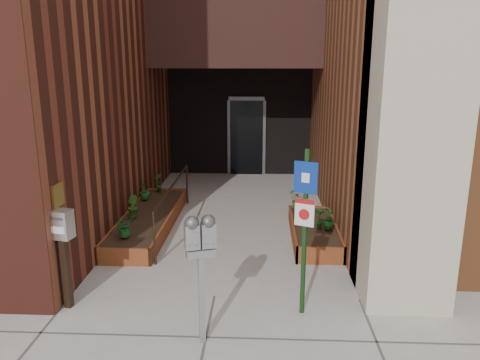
# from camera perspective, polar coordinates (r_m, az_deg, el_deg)

# --- Properties ---
(ground) EXTENTS (80.00, 80.00, 0.00)m
(ground) POSITION_cam_1_polar(r_m,az_deg,el_deg) (6.71, -3.14, -13.96)
(ground) COLOR #9E9991
(ground) RESTS_ON ground
(planter_left) EXTENTS (0.90, 3.60, 0.30)m
(planter_left) POSITION_cam_1_polar(r_m,az_deg,el_deg) (9.35, -10.99, -4.90)
(planter_left) COLOR brown
(planter_left) RESTS_ON ground
(planter_right) EXTENTS (0.80, 2.20, 0.30)m
(planter_right) POSITION_cam_1_polar(r_m,az_deg,el_deg) (8.68, 8.98, -6.35)
(planter_right) COLOR brown
(planter_right) RESTS_ON ground
(handrail) EXTENTS (0.04, 3.34, 0.90)m
(handrail) POSITION_cam_1_polar(r_m,az_deg,el_deg) (9.02, -8.16, -1.42)
(handrail) COLOR black
(handrail) RESTS_ON ground
(parking_meter) EXTENTS (0.36, 0.22, 1.55)m
(parking_meter) POSITION_cam_1_polar(r_m,az_deg,el_deg) (5.22, -4.84, -7.97)
(parking_meter) COLOR gray
(parking_meter) RESTS_ON ground
(sign_post) EXTENTS (0.28, 0.14, 2.16)m
(sign_post) POSITION_cam_1_polar(r_m,az_deg,el_deg) (5.81, 7.90, -4.35)
(sign_post) COLOR #143413
(sign_post) RESTS_ON ground
(payment_dropbox) EXTENTS (0.30, 0.25, 1.35)m
(payment_dropbox) POSITION_cam_1_polar(r_m,az_deg,el_deg) (6.44, -20.80, -6.64)
(payment_dropbox) COLOR black
(payment_dropbox) RESTS_ON ground
(shrub_left_a) EXTENTS (0.46, 0.46, 0.37)m
(shrub_left_a) POSITION_cam_1_polar(r_m,az_deg,el_deg) (8.12, -13.88, -5.45)
(shrub_left_a) COLOR #1B6022
(shrub_left_a) RESTS_ON planter_left
(shrub_left_b) EXTENTS (0.32, 0.32, 0.41)m
(shrub_left_b) POSITION_cam_1_polar(r_m,az_deg,el_deg) (9.09, -13.00, -3.10)
(shrub_left_b) COLOR #2C621C
(shrub_left_b) RESTS_ON planter_left
(shrub_left_c) EXTENTS (0.29, 0.29, 0.37)m
(shrub_left_c) POSITION_cam_1_polar(r_m,az_deg,el_deg) (10.16, -11.55, -1.28)
(shrub_left_c) COLOR #1C631D
(shrub_left_c) RESTS_ON planter_left
(shrub_left_d) EXTENTS (0.30, 0.30, 0.40)m
(shrub_left_d) POSITION_cam_1_polar(r_m,az_deg,el_deg) (10.77, -9.91, -0.22)
(shrub_left_d) COLOR #1D5418
(shrub_left_d) RESTS_ON planter_left
(shrub_right_a) EXTENTS (0.24, 0.24, 0.36)m
(shrub_right_a) POSITION_cam_1_polar(r_m,az_deg,el_deg) (8.38, 10.77, -4.66)
(shrub_right_a) COLOR #185519
(shrub_right_a) RESTS_ON planter_right
(shrub_right_b) EXTENTS (0.25, 0.25, 0.36)m
(shrub_right_b) POSITION_cam_1_polar(r_m,az_deg,el_deg) (8.42, 9.70, -4.51)
(shrub_right_b) COLOR #1A5B1C
(shrub_right_b) RESTS_ON planter_right
(shrub_right_c) EXTENTS (0.44, 0.44, 0.35)m
(shrub_right_c) POSITION_cam_1_polar(r_m,az_deg,el_deg) (9.39, 6.97, -2.45)
(shrub_right_c) COLOR #29601B
(shrub_right_c) RESTS_ON planter_right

